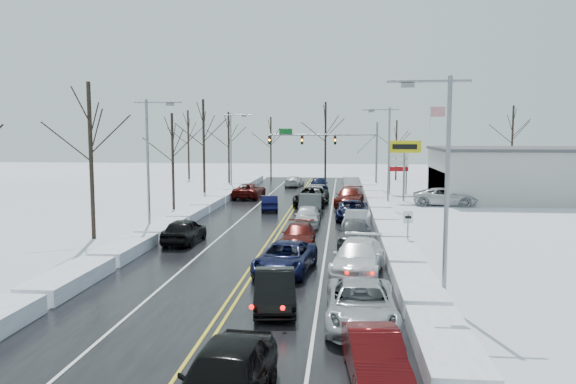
# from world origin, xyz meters

# --- Properties ---
(ground) EXTENTS (160.00, 160.00, 0.00)m
(ground) POSITION_xyz_m (0.00, 0.00, 0.00)
(ground) COLOR silver
(ground) RESTS_ON ground
(road_surface) EXTENTS (14.00, 84.00, 0.01)m
(road_surface) POSITION_xyz_m (0.00, 2.00, 0.01)
(road_surface) COLOR black
(road_surface) RESTS_ON ground
(snow_bank_left) EXTENTS (1.78, 72.00, 0.72)m
(snow_bank_left) POSITION_xyz_m (-7.60, 2.00, 0.00)
(snow_bank_left) COLOR white
(snow_bank_left) RESTS_ON ground
(snow_bank_right) EXTENTS (1.78, 72.00, 0.72)m
(snow_bank_right) POSITION_xyz_m (7.60, 2.00, 0.00)
(snow_bank_right) COLOR white
(snow_bank_right) RESTS_ON ground
(traffic_signal_mast) EXTENTS (13.28, 0.39, 8.00)m
(traffic_signal_mast) POSITION_xyz_m (3.45, 27.99, 5.48)
(traffic_signal_mast) COLOR slate
(traffic_signal_mast) RESTS_ON ground
(tires_plus_sign) EXTENTS (3.20, 0.34, 6.00)m
(tires_plus_sign) POSITION_xyz_m (10.50, 15.99, 4.99)
(tires_plus_sign) COLOR slate
(tires_plus_sign) RESTS_ON ground
(used_vehicles_sign) EXTENTS (2.20, 0.22, 4.65)m
(used_vehicles_sign) POSITION_xyz_m (10.50, 22.00, 3.32)
(used_vehicles_sign) COLOR slate
(used_vehicles_sign) RESTS_ON ground
(speed_limit_sign) EXTENTS (0.55, 0.09, 2.35)m
(speed_limit_sign) POSITION_xyz_m (8.20, -8.00, 1.63)
(speed_limit_sign) COLOR slate
(speed_limit_sign) RESTS_ON ground
(flagpole) EXTENTS (1.87, 1.20, 10.00)m
(flagpole) POSITION_xyz_m (15.17, 30.00, 5.93)
(flagpole) COLOR silver
(flagpole) RESTS_ON ground
(dealership_building) EXTENTS (20.40, 12.40, 5.30)m
(dealership_building) POSITION_xyz_m (23.98, 18.00, 2.66)
(dealership_building) COLOR #A5A5A0
(dealership_building) RESTS_ON ground
(streetlight_se) EXTENTS (3.20, 0.25, 9.00)m
(streetlight_se) POSITION_xyz_m (8.30, -18.00, 5.31)
(streetlight_se) COLOR slate
(streetlight_se) RESTS_ON ground
(streetlight_ne) EXTENTS (3.20, 0.25, 9.00)m
(streetlight_ne) POSITION_xyz_m (8.30, 10.00, 5.31)
(streetlight_ne) COLOR slate
(streetlight_ne) RESTS_ON ground
(streetlight_sw) EXTENTS (3.20, 0.25, 9.00)m
(streetlight_sw) POSITION_xyz_m (-8.30, -4.00, 5.31)
(streetlight_sw) COLOR slate
(streetlight_sw) RESTS_ON ground
(streetlight_nw) EXTENTS (3.20, 0.25, 9.00)m
(streetlight_nw) POSITION_xyz_m (-8.30, 24.00, 5.31)
(streetlight_nw) COLOR slate
(streetlight_nw) RESTS_ON ground
(tree_left_b) EXTENTS (4.00, 4.00, 10.00)m
(tree_left_b) POSITION_xyz_m (-11.50, -6.00, 6.99)
(tree_left_b) COLOR #2D231C
(tree_left_b) RESTS_ON ground
(tree_left_c) EXTENTS (3.40, 3.40, 8.50)m
(tree_left_c) POSITION_xyz_m (-10.50, 8.00, 5.94)
(tree_left_c) COLOR #2D231C
(tree_left_c) RESTS_ON ground
(tree_left_d) EXTENTS (4.20, 4.20, 10.50)m
(tree_left_d) POSITION_xyz_m (-11.20, 22.00, 7.33)
(tree_left_d) COLOR #2D231C
(tree_left_d) RESTS_ON ground
(tree_left_e) EXTENTS (3.80, 3.80, 9.50)m
(tree_left_e) POSITION_xyz_m (-10.80, 34.00, 6.64)
(tree_left_e) COLOR #2D231C
(tree_left_e) RESTS_ON ground
(tree_far_a) EXTENTS (4.00, 4.00, 10.00)m
(tree_far_a) POSITION_xyz_m (-18.00, 40.00, 6.99)
(tree_far_a) COLOR #2D231C
(tree_far_a) RESTS_ON ground
(tree_far_b) EXTENTS (3.60, 3.60, 9.00)m
(tree_far_b) POSITION_xyz_m (-6.00, 41.00, 6.29)
(tree_far_b) COLOR #2D231C
(tree_far_b) RESTS_ON ground
(tree_far_c) EXTENTS (4.40, 4.40, 11.00)m
(tree_far_c) POSITION_xyz_m (2.00, 39.00, 7.68)
(tree_far_c) COLOR #2D231C
(tree_far_c) RESTS_ON ground
(tree_far_d) EXTENTS (3.40, 3.40, 8.50)m
(tree_far_d) POSITION_xyz_m (12.00, 40.50, 5.94)
(tree_far_d) COLOR #2D231C
(tree_far_d) RESTS_ON ground
(tree_far_e) EXTENTS (4.20, 4.20, 10.50)m
(tree_far_e) POSITION_xyz_m (28.00, 41.00, 7.33)
(tree_far_e) COLOR #2D231C
(tree_far_e) RESTS_ON ground
(queued_car_1) EXTENTS (2.08, 4.60, 1.46)m
(queued_car_1) POSITION_xyz_m (1.85, -19.09, 0.00)
(queued_car_1) COLOR black
(queued_car_1) RESTS_ON ground
(queued_car_2) EXTENTS (3.09, 5.58, 1.48)m
(queued_car_2) POSITION_xyz_m (1.69, -13.54, 0.00)
(queued_car_2) COLOR black
(queued_car_2) RESTS_ON ground
(queued_car_3) EXTENTS (1.95, 4.72, 1.37)m
(queued_car_3) POSITION_xyz_m (1.84, -7.21, 0.00)
(queued_car_3) COLOR #4C0D0A
(queued_car_3) RESTS_ON ground
(queued_car_4) EXTENTS (1.81, 4.44, 1.51)m
(queued_car_4) POSITION_xyz_m (1.90, 0.08, 0.00)
(queued_car_4) COLOR silver
(queued_car_4) RESTS_ON ground
(queued_car_5) EXTENTS (1.99, 5.27, 1.72)m
(queued_car_5) POSITION_xyz_m (1.81, 5.54, 0.00)
(queued_car_5) COLOR #3A3C3E
(queued_car_5) RESTS_ON ground
(queued_car_6) EXTENTS (3.33, 6.32, 1.70)m
(queued_car_6) POSITION_xyz_m (1.56, 11.62, 0.00)
(queued_car_6) COLOR black
(queued_car_6) RESTS_ON ground
(queued_car_7) EXTENTS (2.05, 4.85, 1.40)m
(queued_car_7) POSITION_xyz_m (1.76, 16.20, 0.00)
(queued_car_7) COLOR #929599
(queued_car_7) RESTS_ON ground
(queued_car_8) EXTENTS (2.35, 5.09, 1.69)m
(queued_car_8) POSITION_xyz_m (1.75, 24.08, 0.00)
(queued_car_8) COLOR black
(queued_car_8) RESTS_ON ground
(queued_car_9) EXTENTS (1.91, 4.30, 1.37)m
(queued_car_9) POSITION_xyz_m (5.37, -25.17, 0.00)
(queued_car_9) COLOR #4E0A0B
(queued_car_9) RESTS_ON ground
(queued_car_10) EXTENTS (2.50, 5.42, 1.50)m
(queued_car_10) POSITION_xyz_m (5.14, -20.72, 0.00)
(queued_car_10) COLOR #A7AAAF
(queued_car_10) RESTS_ON ground
(queued_car_11) EXTENTS (3.01, 5.86, 1.63)m
(queued_car_11) POSITION_xyz_m (5.21, -13.42, 0.00)
(queued_car_11) COLOR white
(queued_car_11) RESTS_ON ground
(queued_car_12) EXTENTS (2.17, 4.88, 1.63)m
(queued_car_12) POSITION_xyz_m (5.18, -6.51, 0.00)
(queued_car_12) COLOR #434548
(queued_car_12) RESTS_ON ground
(queued_car_13) EXTENTS (2.09, 4.62, 1.47)m
(queued_car_13) POSITION_xyz_m (5.43, -1.90, 0.00)
(queued_car_13) COLOR #919498
(queued_car_13) RESTS_ON ground
(queued_car_14) EXTENTS (2.66, 5.44, 1.49)m
(queued_car_14) POSITION_xyz_m (5.23, 3.63, 0.00)
(queued_car_14) COLOR black
(queued_car_14) RESTS_ON ground
(queued_car_15) EXTENTS (3.09, 6.00, 1.67)m
(queued_car_15) POSITION_xyz_m (5.09, 11.91, 0.00)
(queued_car_15) COLOR #53110B
(queued_car_15) RESTS_ON ground
(queued_car_16) EXTENTS (1.66, 3.92, 1.32)m
(queued_car_16) POSITION_xyz_m (5.06, 18.24, 0.00)
(queued_car_16) COLOR silver
(queued_car_16) RESTS_ON ground
(queued_car_17) EXTENTS (2.27, 5.35, 1.72)m
(queued_car_17) POSITION_xyz_m (5.41, 23.48, 0.00)
(queued_car_17) COLOR #BBBBBD
(queued_car_17) RESTS_ON ground
(oncoming_car_0) EXTENTS (1.97, 4.23, 1.34)m
(oncoming_car_0) POSITION_xyz_m (-1.90, 7.96, 0.00)
(oncoming_car_0) COLOR black
(oncoming_car_0) RESTS_ON ground
(oncoming_car_1) EXTENTS (2.97, 5.80, 1.57)m
(oncoming_car_1) POSITION_xyz_m (-5.16, 16.90, 0.00)
(oncoming_car_1) COLOR #4D0C0A
(oncoming_car_1) RESTS_ON ground
(oncoming_car_2) EXTENTS (2.48, 4.81, 1.33)m
(oncoming_car_2) POSITION_xyz_m (-1.58, 29.55, 0.00)
(oncoming_car_2) COLOR silver
(oncoming_car_2) RESTS_ON ground
(oncoming_car_3) EXTENTS (2.04, 4.68, 1.57)m
(oncoming_car_3) POSITION_xyz_m (-5.27, -6.87, 0.00)
(oncoming_car_3) COLOR black
(oncoming_car_3) RESTS_ON ground
(parked_car_0) EXTENTS (6.16, 3.32, 1.64)m
(parked_car_0) POSITION_xyz_m (14.04, 12.97, 0.00)
(parked_car_0) COLOR silver
(parked_car_0) RESTS_ON ground
(parked_car_1) EXTENTS (3.19, 6.20, 1.72)m
(parked_car_1) POSITION_xyz_m (17.08, 17.46, 0.00)
(parked_car_1) COLOR black
(parked_car_1) RESTS_ON ground
(parked_car_2) EXTENTS (1.68, 3.98, 1.34)m
(parked_car_2) POSITION_xyz_m (15.11, 23.13, 0.00)
(parked_car_2) COLOR black
(parked_car_2) RESTS_ON ground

